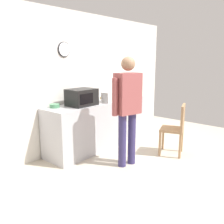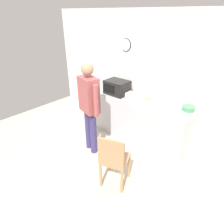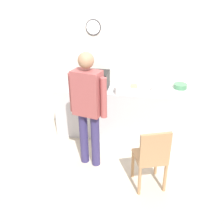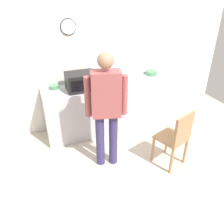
{
  "view_description": "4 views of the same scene",
  "coord_description": "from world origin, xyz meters",
  "views": [
    {
      "loc": [
        -3.4,
        -2.03,
        1.75
      ],
      "look_at": [
        -0.15,
        0.74,
        0.8
      ],
      "focal_mm": 39.05,
      "sensor_mm": 36.0,
      "label": 1
    },
    {
      "loc": [
        2.13,
        -1.94,
        2.52
      ],
      "look_at": [
        -0.27,
        0.8,
        0.67
      ],
      "focal_mm": 31.59,
      "sensor_mm": 36.0,
      "label": 2
    },
    {
      "loc": [
        0.52,
        -2.89,
        2.53
      ],
      "look_at": [
        -0.06,
        0.64,
        0.73
      ],
      "focal_mm": 40.15,
      "sensor_mm": 36.0,
      "label": 3
    },
    {
      "loc": [
        -1.26,
        -2.39,
        2.47
      ],
      "look_at": [
        -0.09,
        0.67,
        0.65
      ],
      "focal_mm": 36.14,
      "sensor_mm": 36.0,
      "label": 4
    }
  ],
  "objects": [
    {
      "name": "ground_plane",
      "position": [
        0.0,
        0.0,
        0.0
      ],
      "size": [
        6.0,
        6.0,
        0.0
      ],
      "primitive_type": "plane",
      "color": "beige"
    },
    {
      "name": "back_wall",
      "position": [
        -0.0,
        1.6,
        1.3
      ],
      "size": [
        5.4,
        0.13,
        2.6
      ],
      "color": "silver",
      "rests_on": "ground_plane"
    },
    {
      "name": "kitchen_counter",
      "position": [
        0.03,
        1.22,
        0.46
      ],
      "size": [
        2.35,
        0.62,
        0.91
      ],
      "primitive_type": "cube",
      "color": "#B7B7BC",
      "rests_on": "ground_plane"
    },
    {
      "name": "microwave",
      "position": [
        -0.47,
        1.18,
        1.06
      ],
      "size": [
        0.5,
        0.39,
        0.3
      ],
      "color": "black",
      "rests_on": "kitchen_counter"
    },
    {
      "name": "sandwich_plate",
      "position": [
        0.23,
        1.29,
        0.93
      ],
      "size": [
        0.23,
        0.23,
        0.07
      ],
      "color": "white",
      "rests_on": "kitchen_counter"
    },
    {
      "name": "salad_bowl",
      "position": [
        1.04,
        1.41,
        0.95
      ],
      "size": [
        0.23,
        0.23,
        0.08
      ],
      "primitive_type": "cylinder",
      "color": "#4C8E60",
      "rests_on": "kitchen_counter"
    },
    {
      "name": "cereal_bowl",
      "position": [
        0.66,
        1.22,
        0.95
      ],
      "size": [
        0.25,
        0.25,
        0.08
      ],
      "primitive_type": "cylinder",
      "color": "white",
      "rests_on": "kitchen_counter"
    },
    {
      "name": "mixing_bowl",
      "position": [
        -0.91,
        1.39,
        0.94
      ],
      "size": [
        0.17,
        0.17,
        0.06
      ],
      "primitive_type": "cylinder",
      "color": "#4C8E60",
      "rests_on": "kitchen_counter"
    },
    {
      "name": "toaster",
      "position": [
        0.07,
        1.01,
        1.01
      ],
      "size": [
        0.22,
        0.18,
        0.2
      ],
      "primitive_type": "cube",
      "color": "silver",
      "rests_on": "kitchen_counter"
    },
    {
      "name": "fork_utensil",
      "position": [
        0.36,
        1.05,
        0.92
      ],
      "size": [
        0.1,
        0.16,
        0.01
      ],
      "primitive_type": "cube",
      "rotation": [
        0.0,
        0.0,
        1.05
      ],
      "color": "silver",
      "rests_on": "kitchen_counter"
    },
    {
      "name": "spoon_utensil",
      "position": [
        -0.03,
        1.35,
        0.92
      ],
      "size": [
        0.17,
        0.04,
        0.01
      ],
      "primitive_type": "cube",
      "rotation": [
        0.0,
        0.0,
        3.0
      ],
      "color": "silver",
      "rests_on": "kitchen_counter"
    },
    {
      "name": "person_standing",
      "position": [
        -0.34,
        0.25,
        1.04
      ],
      "size": [
        0.57,
        0.33,
        1.77
      ],
      "color": "navy",
      "rests_on": "ground_plane"
    },
    {
      "name": "wooden_chair",
      "position": [
        0.6,
        -0.16,
        0.52
      ],
      "size": [
        0.51,
        0.51,
        0.94
      ],
      "color": "#A87F56",
      "rests_on": "ground_plane"
    }
  ]
}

